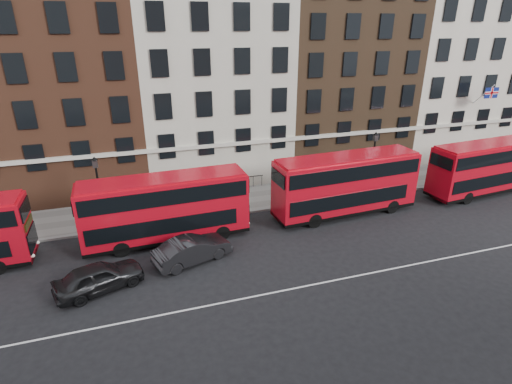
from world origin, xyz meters
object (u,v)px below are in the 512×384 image
object	(u,v)px
bus_b	(165,207)
traffic_light	(505,151)
car_front	(193,250)
bus_c	(346,183)
car_rear	(99,277)
bus_d	(487,167)

from	to	relation	value
bus_b	traffic_light	distance (m)	32.10
car_front	traffic_light	bearing A→B (deg)	-97.13
bus_c	traffic_light	bearing A→B (deg)	5.98
car_rear	traffic_light	bearing A→B (deg)	-97.45
bus_d	bus_b	bearing A→B (deg)	175.06
car_rear	bus_b	bearing A→B (deg)	-62.07
traffic_light	car_front	bearing A→B (deg)	-168.76
car_rear	traffic_light	distance (m)	36.90
car_rear	car_front	xyz separation A→B (m)	(5.33, 1.31, -0.00)
bus_b	bus_c	world-z (taller)	bus_c
bus_b	bus_d	size ratio (longest dim) A/B	0.99
bus_c	car_rear	xyz separation A→B (m)	(-17.45, -4.44, -1.71)
car_front	traffic_light	distance (m)	31.42
bus_c	bus_d	xyz separation A→B (m)	(13.43, -0.00, -0.09)
bus_b	bus_d	bearing A→B (deg)	-1.93
car_rear	car_front	size ratio (longest dim) A/B	0.97
bus_b	car_front	xyz separation A→B (m)	(1.19, -3.13, -1.63)
car_rear	traffic_light	size ratio (longest dim) A/B	1.44
car_front	traffic_light	world-z (taller)	traffic_light
bus_c	traffic_light	size ratio (longest dim) A/B	3.45
car_front	bus_b	bearing A→B (deg)	2.36
bus_d	car_rear	xyz separation A→B (m)	(-30.88, -4.44, -1.63)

